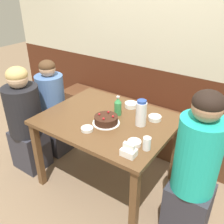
{
  "coord_description": "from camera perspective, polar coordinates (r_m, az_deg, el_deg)",
  "views": [
    {
      "loc": [
        1.16,
        -1.6,
        1.9
      ],
      "look_at": [
        0.02,
        0.05,
        0.81
      ],
      "focal_mm": 40.0,
      "sensor_mm": 36.0,
      "label": 1
    }
  ],
  "objects": [
    {
      "name": "bowl_rice_small",
      "position": [
        2.11,
        -5.71,
        -3.88
      ],
      "size": [
        0.1,
        0.1,
        0.03
      ],
      "color": "white",
      "rests_on": "dining_table"
    },
    {
      "name": "birthday_cake",
      "position": [
        2.19,
        -1.36,
        -1.79
      ],
      "size": [
        0.24,
        0.24,
        0.09
      ],
      "color": "white",
      "rests_on": "dining_table"
    },
    {
      "name": "ground_plane",
      "position": [
        2.74,
        -0.89,
        -15.32
      ],
      "size": [
        12.0,
        12.0,
        0.0
      ],
      "primitive_type": "plane",
      "color": "#846B51"
    },
    {
      "name": "person_teal_shirt",
      "position": [
        2.75,
        -19.14,
        -2.06
      ],
      "size": [
        0.35,
        0.35,
        1.16
      ],
      "color": "#33333D",
      "rests_on": "ground_plane"
    },
    {
      "name": "bowl_sauce_shallow",
      "position": [
        1.94,
        5.12,
        -7.06
      ],
      "size": [
        0.11,
        0.11,
        0.04
      ],
      "color": "white",
      "rests_on": "dining_table"
    },
    {
      "name": "glass_water_tall",
      "position": [
        1.88,
        7.97,
        -7.14
      ],
      "size": [
        0.06,
        0.06,
        0.1
      ],
      "color": "silver",
      "rests_on": "dining_table"
    },
    {
      "name": "dining_table",
      "position": [
        2.33,
        -1.01,
        -3.57
      ],
      "size": [
        1.18,
        0.93,
        0.76
      ],
      "color": "brown",
      "rests_on": "ground_plane"
    },
    {
      "name": "bowl_side_dish",
      "position": [
        2.48,
        4.38,
        1.63
      ],
      "size": [
        0.13,
        0.13,
        0.04
      ],
      "color": "white",
      "rests_on": "dining_table"
    },
    {
      "name": "bowl_soup_white",
      "position": [
        2.29,
        9.76,
        -1.35
      ],
      "size": [
        0.12,
        0.12,
        0.04
      ],
      "color": "white",
      "rests_on": "dining_table"
    },
    {
      "name": "water_pitcher",
      "position": [
        2.15,
        6.67,
        -0.25
      ],
      "size": [
        0.09,
        0.09,
        0.24
      ],
      "color": "white",
      "rests_on": "dining_table"
    },
    {
      "name": "bench_seat",
      "position": [
        3.16,
        7.85,
        -3.46
      ],
      "size": [
        2.59,
        0.38,
        0.47
      ],
      "color": "#56331E",
      "rests_on": "ground_plane"
    },
    {
      "name": "napkin_holder",
      "position": [
        1.82,
        3.86,
        -8.93
      ],
      "size": [
        0.11,
        0.08,
        0.11
      ],
      "color": "white",
      "rests_on": "dining_table"
    },
    {
      "name": "person_grey_tee",
      "position": [
        2.97,
        -13.38,
        0.08
      ],
      "size": [
        0.34,
        0.31,
        1.13
      ],
      "color": "#33333D",
      "rests_on": "ground_plane"
    },
    {
      "name": "person_pale_blue_shirt",
      "position": [
        2.02,
        18.37,
        -12.54
      ],
      "size": [
        0.34,
        0.33,
        1.27
      ],
      "rotation": [
        0.0,
        0.0,
        3.14
      ],
      "color": "#33333D",
      "rests_on": "ground_plane"
    },
    {
      "name": "soju_bottle",
      "position": [
        2.31,
        1.35,
        1.36
      ],
      "size": [
        0.07,
        0.07,
        0.19
      ],
      "color": "#388E4C",
      "rests_on": "dining_table"
    },
    {
      "name": "back_wall",
      "position": [
        2.96,
        11.23,
        15.39
      ],
      "size": [
        4.8,
        0.04,
        2.5
      ],
      "color": "#4C2314",
      "rests_on": "ground_plane"
    }
  ]
}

